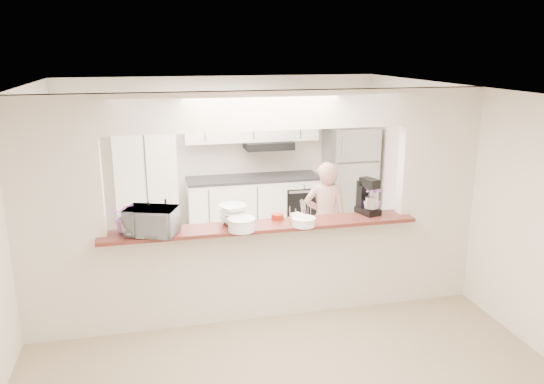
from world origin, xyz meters
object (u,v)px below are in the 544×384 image
object	(u,v)px
refrigerator	(349,178)
stand_mixer	(367,198)
toaster_oven	(152,221)
person	(325,219)

from	to	relation	value
refrigerator	stand_mixer	size ratio (longest dim) A/B	4.11
toaster_oven	stand_mixer	world-z (taller)	stand_mixer
refrigerator	toaster_oven	bearing A→B (deg)	-139.33
refrigerator	person	world-z (taller)	refrigerator
stand_mixer	person	bearing A→B (deg)	102.77
refrigerator	person	size ratio (longest dim) A/B	1.12
toaster_oven	stand_mixer	xyz separation A→B (m)	(2.40, 0.16, 0.05)
refrigerator	stand_mixer	xyz separation A→B (m)	(-0.80, -2.59, 0.43)
refrigerator	stand_mixer	world-z (taller)	refrigerator
refrigerator	toaster_oven	world-z (taller)	refrigerator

